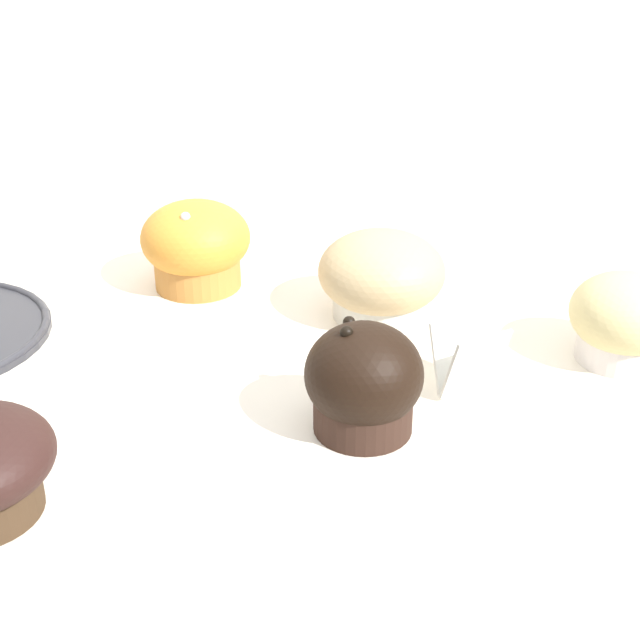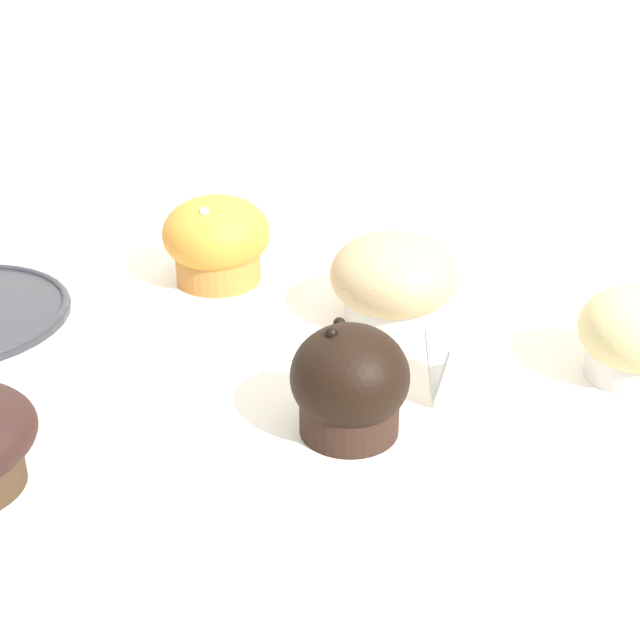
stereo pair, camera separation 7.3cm
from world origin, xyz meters
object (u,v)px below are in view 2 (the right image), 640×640
Objects in this scene: muffin_front_center at (217,241)px; muffin_back_left at (394,280)px; muffin_front_right at (636,336)px; muffin_front_left at (350,385)px.

muffin_back_left is at bearing -43.13° from muffin_front_center.
muffin_front_center is 0.19m from muffin_back_left.
muffin_front_right is (0.29, -0.29, -0.01)m from muffin_front_center.
muffin_front_left is 0.25m from muffin_front_right.
muffin_front_left is 0.94× the size of muffin_front_right.
muffin_back_left is 0.22m from muffin_front_right.
muffin_front_center reaches higher than muffin_back_left.
muffin_front_right is at bearing -45.96° from muffin_back_left.
muffin_front_center is 0.41m from muffin_front_right.
muffin_front_left reaches higher than muffin_front_right.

